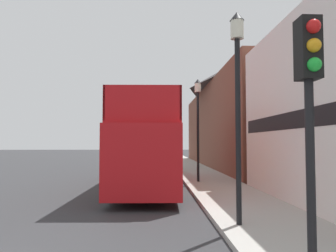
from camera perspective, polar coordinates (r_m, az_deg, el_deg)
The scene contains 8 objects.
ground_plane at distance 25.79m, azimuth -11.39°, elevation -7.51°, with size 144.00×144.00×0.00m, color #333335.
sidewalk at distance 22.67m, azimuth 5.11°, elevation -8.02°, with size 2.82×108.00×0.14m.
brick_terrace_rear at distance 29.62m, azimuth 11.99°, elevation 2.12°, with size 6.00×25.46×9.32m.
tour_bus at distance 15.30m, azimuth -3.23°, elevation -4.16°, with size 2.85×10.63×3.93m.
parked_car_ahead_of_bus at distance 23.47m, azimuth -1.30°, elevation -6.33°, with size 1.92×4.52×1.46m.
traffic_signal at distance 4.84m, azimuth 23.44°, elevation 5.99°, with size 0.28×0.42×3.66m.
lamp_post_nearest at distance 8.25m, azimuth 12.02°, elevation 8.17°, with size 0.35×0.35×5.18m.
lamp_post_second at distance 16.77m, azimuth 5.23°, elevation 2.56°, with size 0.35×0.35×5.21m.
Camera 1 is at (4.00, -4.39, 2.10)m, focal length 35.00 mm.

